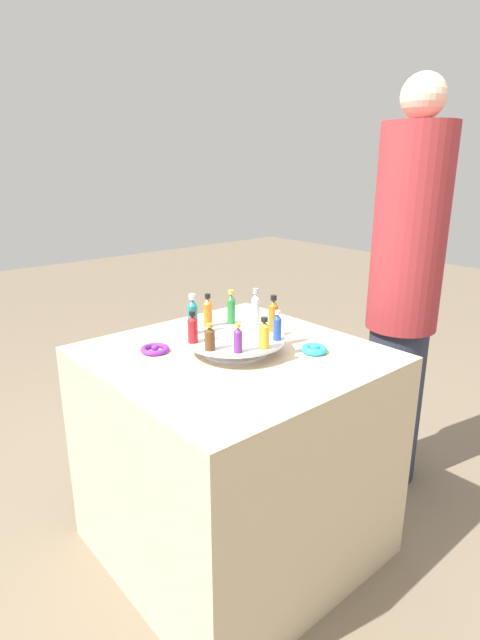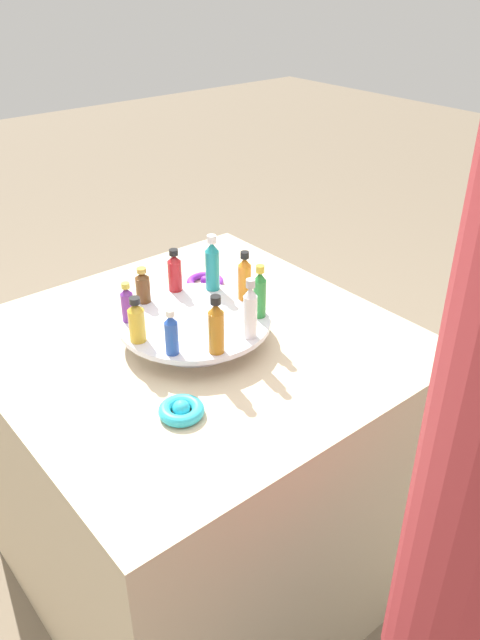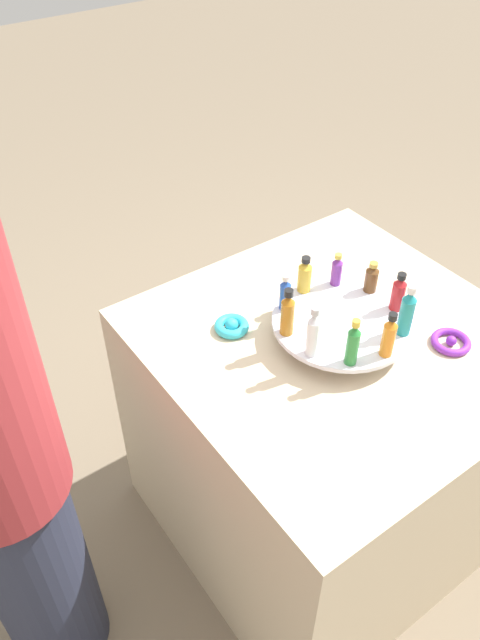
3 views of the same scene
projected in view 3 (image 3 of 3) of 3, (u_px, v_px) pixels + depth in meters
name	position (u px, v px, depth m)	size (l,w,h in m)	color
ground_plane	(315.00, 511.00, 2.10)	(12.00, 12.00, 0.00)	#756651
party_table	(325.00, 437.00, 1.84)	(0.90, 0.90, 0.80)	beige
display_stand	(341.00, 326.00, 1.55)	(0.35, 0.35, 0.06)	silver
bottle_gold	(304.00, 276.00, 1.60)	(0.04, 0.04, 0.10)	gold
bottle_blue	(285.00, 294.00, 1.54)	(0.03, 0.03, 0.10)	#234CAD
bottle_amber	(287.00, 313.00, 1.46)	(0.03, 0.03, 0.13)	#AD6B19
bottle_clear	(313.00, 333.00, 1.41)	(0.03, 0.03, 0.14)	silver
bottle_green	(353.00, 344.00, 1.39)	(0.03, 0.03, 0.13)	#288438
bottle_orange	(389.00, 336.00, 1.41)	(0.03, 0.03, 0.12)	orange
bottle_teal	(407.00, 312.00, 1.46)	(0.03, 0.03, 0.14)	teal
bottle_red	(398.00, 293.00, 1.54)	(0.03, 0.03, 0.11)	#B21E23
bottle_brown	(371.00, 278.00, 1.60)	(0.03, 0.03, 0.09)	brown
bottle_purple	(337.00, 270.00, 1.62)	(0.03, 0.03, 0.09)	#702D93
ribbon_bow_teal	(232.00, 326.00, 1.59)	(0.09, 0.09, 0.03)	#2DB7CC
ribbon_bow_purple	(451.00, 342.00, 1.55)	(0.10, 0.10, 0.03)	purple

